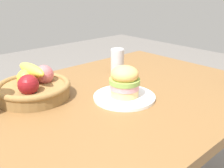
% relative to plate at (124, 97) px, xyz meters
% --- Properties ---
extents(dining_table, '(1.40, 0.90, 0.75)m').
position_rel_plate_xyz_m(dining_table, '(-0.06, 0.05, -0.11)').
color(dining_table, brown).
rests_on(dining_table, ground_plane).
extents(plate, '(0.24, 0.24, 0.01)m').
position_rel_plate_xyz_m(plate, '(0.00, 0.00, 0.00)').
color(plate, white).
rests_on(plate, dining_table).
extents(sandwich, '(0.12, 0.12, 0.12)m').
position_rel_plate_xyz_m(sandwich, '(0.00, 0.00, 0.07)').
color(sandwich, '#E5BC75').
rests_on(sandwich, plate).
extents(soda_can, '(0.07, 0.07, 0.13)m').
position_rel_plate_xyz_m(soda_can, '(0.20, 0.25, 0.06)').
color(soda_can, silver).
rests_on(soda_can, dining_table).
extents(fruit_basket, '(0.29, 0.29, 0.14)m').
position_rel_plate_xyz_m(fruit_basket, '(-0.26, 0.25, 0.04)').
color(fruit_basket, olive).
rests_on(fruit_basket, dining_table).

